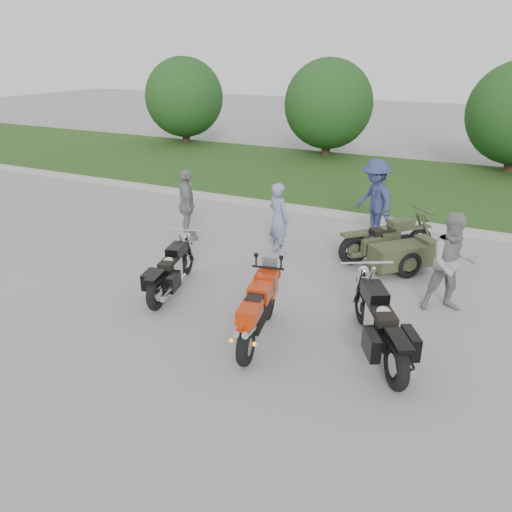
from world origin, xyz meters
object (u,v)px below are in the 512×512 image
at_px(sportbike_red, 257,310).
at_px(cruiser_right, 381,327).
at_px(cruiser_sidecar, 394,249).
at_px(person_stripe, 278,219).
at_px(person_back, 187,205).
at_px(cruiser_left, 170,272).
at_px(person_denim, 375,200).
at_px(person_grey, 452,263).

relative_size(sportbike_red, cruiser_right, 0.89).
relative_size(cruiser_sidecar, person_stripe, 1.28).
bearing_deg(person_back, cruiser_sidecar, -125.39).
height_order(cruiser_left, cruiser_sidecar, cruiser_sidecar).
relative_size(cruiser_right, person_back, 1.29).
height_order(cruiser_right, person_denim, person_denim).
height_order(sportbike_red, person_grey, person_grey).
height_order(sportbike_red, cruiser_left, sportbike_red).
bearing_deg(cruiser_right, cruiser_sidecar, 68.78).
relative_size(sportbike_red, person_denim, 1.02).
relative_size(cruiser_left, cruiser_sidecar, 1.00).
distance_m(sportbike_red, person_back, 4.89).
bearing_deg(cruiser_left, sportbike_red, -33.29).
bearing_deg(person_stripe, person_denim, -102.28).
bearing_deg(person_stripe, cruiser_left, 96.93).
distance_m(cruiser_left, cruiser_right, 4.04).
xyz_separation_m(sportbike_red, person_back, (-3.51, 3.40, 0.30)).
height_order(cruiser_right, person_back, person_back).
bearing_deg(person_grey, cruiser_left, 175.15).
bearing_deg(person_back, person_denim, -103.56).
distance_m(sportbike_red, cruiser_right, 1.87).
xyz_separation_m(sportbike_red, cruiser_right, (1.82, 0.45, -0.07)).
height_order(person_stripe, person_denim, person_denim).
distance_m(sportbike_red, person_denim, 5.46).
bearing_deg(cruiser_left, person_grey, 5.39).
xyz_separation_m(cruiser_left, person_stripe, (1.03, 2.67, 0.40)).
bearing_deg(sportbike_red, person_grey, 32.23).
xyz_separation_m(cruiser_left, person_denim, (2.67, 4.61, 0.55)).
distance_m(person_stripe, person_denim, 2.55).
bearing_deg(sportbike_red, person_stripe, 97.64).
bearing_deg(person_back, person_grey, -139.88).
distance_m(cruiser_left, person_back, 2.93).
distance_m(person_grey, person_back, 6.14).
height_order(person_grey, person_back, person_grey).
bearing_deg(person_back, person_stripe, -128.45).
height_order(person_stripe, person_grey, person_grey).
relative_size(cruiser_sidecar, person_grey, 1.17).
bearing_deg(person_grey, cruiser_right, -133.84).
bearing_deg(cruiser_right, person_denim, 75.58).
xyz_separation_m(person_stripe, person_back, (-2.33, -0.09, 0.03)).
bearing_deg(cruiser_left, person_back, 103.75).
distance_m(person_stripe, person_back, 2.34).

